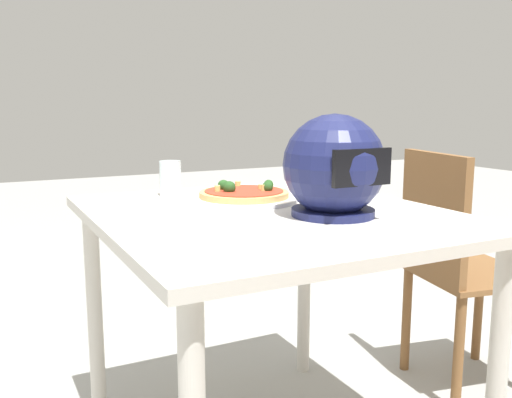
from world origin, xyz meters
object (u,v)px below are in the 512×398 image
(dining_table, at_px, (269,243))
(chair_side, at_px, (454,258))
(pizza, at_px, (244,193))
(motorcycle_helmet, at_px, (334,168))
(drinking_glass, at_px, (170,178))

(dining_table, height_order, chair_side, chair_side)
(pizza, relative_size, chair_side, 0.31)
(motorcycle_helmet, xyz_separation_m, chair_side, (-0.71, -0.24, -0.40))
(pizza, xyz_separation_m, chair_side, (-0.82, 0.09, -0.29))
(dining_table, xyz_separation_m, drinking_glass, (0.16, -0.38, 0.15))
(dining_table, bearing_deg, motorcycle_helmet, 131.15)
(dining_table, bearing_deg, drinking_glass, -66.89)
(dining_table, distance_m, drinking_glass, 0.44)
(dining_table, distance_m, pizza, 0.22)
(pizza, bearing_deg, chair_side, 174.07)
(dining_table, relative_size, pizza, 3.76)
(drinking_glass, bearing_deg, chair_side, 164.23)
(chair_side, bearing_deg, pizza, -5.93)
(dining_table, xyz_separation_m, pizza, (-0.01, -0.18, 0.12))
(pizza, xyz_separation_m, motorcycle_helmet, (-0.11, 0.32, 0.11))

